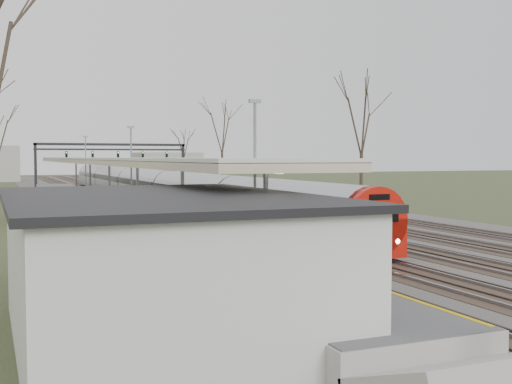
% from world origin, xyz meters
% --- Properties ---
extents(track_bed, '(24.00, 160.00, 0.22)m').
position_xyz_m(track_bed, '(0.26, 55.00, 0.06)').
color(track_bed, '#474442').
rests_on(track_bed, ground).
extents(platform, '(3.50, 69.00, 1.00)m').
position_xyz_m(platform, '(-9.05, 37.50, 0.50)').
color(platform, '#9E9B93').
rests_on(platform, ground).
extents(canopy, '(4.10, 50.00, 3.11)m').
position_xyz_m(canopy, '(-9.05, 32.99, 3.93)').
color(canopy, slate).
rests_on(canopy, platform).
extents(station_building, '(6.00, 9.00, 3.20)m').
position_xyz_m(station_building, '(-12.50, 8.00, 1.60)').
color(station_building, silver).
rests_on(station_building, ground).
extents(signal_gantry, '(21.00, 0.59, 6.08)m').
position_xyz_m(signal_gantry, '(0.29, 84.99, 4.91)').
color(signal_gantry, black).
rests_on(signal_gantry, ground).
extents(tree_east_far, '(5.00, 5.00, 10.30)m').
position_xyz_m(tree_east_far, '(14.00, 42.00, 7.29)').
color(tree_east_far, '#2D231C').
rests_on(tree_east_far, ground).
extents(train_near, '(2.62, 75.21, 3.05)m').
position_xyz_m(train_near, '(-2.50, 51.82, 1.48)').
color(train_near, '#999BA2').
rests_on(train_near, ground).
extents(train_far, '(2.62, 45.21, 3.05)m').
position_xyz_m(train_far, '(4.50, 93.74, 1.48)').
color(train_far, '#999BA2').
rests_on(train_far, ground).
extents(passenger, '(0.46, 0.63, 1.58)m').
position_xyz_m(passenger, '(-8.75, 12.01, 1.79)').
color(passenger, '#3D2E5A').
rests_on(passenger, platform).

